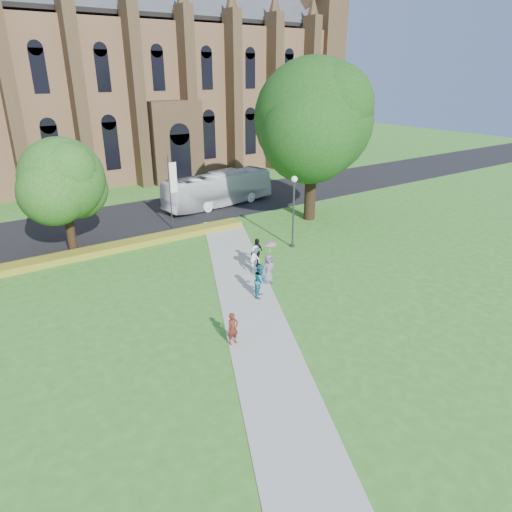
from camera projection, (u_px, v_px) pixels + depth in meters
ground at (259, 310)px, 24.57m from camera, size 160.00×160.00×0.00m
road at (128, 219)px, 39.82m from camera, size 160.00×10.00×0.02m
footpath at (249, 303)px, 25.33m from camera, size 15.58×28.54×0.04m
flower_hedge at (134, 243)px, 33.50m from camera, size 18.00×1.40×0.45m
cathedral at (139, 62)px, 55.26m from camera, size 52.60×18.25×28.00m
streetlamp at (294, 203)px, 32.24m from camera, size 0.44×0.44×5.24m
large_tree at (314, 119)px, 36.66m from camera, size 9.60×9.60×13.20m
street_tree_1 at (62, 180)px, 30.51m from camera, size 5.60×5.60×8.05m
banner_pole_0 at (171, 188)px, 36.00m from camera, size 0.70×0.10×6.00m
tour_coach at (219, 189)px, 43.19m from camera, size 11.58×4.04×3.16m
pedestrian_0 at (233, 329)px, 21.20m from camera, size 0.60×0.41×1.59m
pedestrian_1 at (261, 281)px, 25.67m from camera, size 1.19×1.17×1.93m
pedestrian_2 at (255, 259)px, 28.82m from camera, size 1.33×1.19×1.79m
pedestrian_3 at (257, 252)px, 29.72m from camera, size 1.21×0.77×1.91m
pedestrian_4 at (269, 269)px, 27.40m from camera, size 0.95×0.68×1.80m
parasol at (270, 248)px, 27.10m from camera, size 0.94×0.94×0.68m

